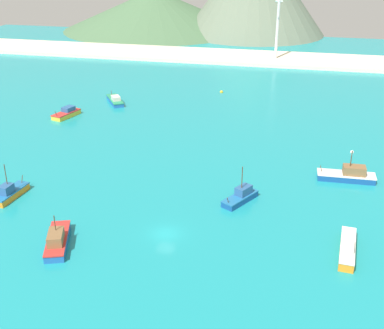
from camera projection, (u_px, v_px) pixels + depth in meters
The scene contains 13 objects.
ground at pixel (206, 156), 100.68m from camera, with size 260.00×280.00×0.50m.
fishing_boat_0 at pixel (348, 248), 68.93m from camera, with size 2.85×9.66×2.44m.
fishing_boat_1 at pixel (10, 193), 83.79m from camera, with size 3.04×7.75×6.30m.
fishing_boat_2 at pixel (348, 175), 89.89m from camera, with size 10.22×3.32×5.69m.
fishing_boat_3 at pixel (115, 100), 131.90m from camera, with size 7.47×9.46×2.22m.
fishing_boat_4 at pixel (241, 196), 82.70m from camera, with size 5.61×7.49×6.25m.
fishing_boat_5 at pixel (57, 240), 70.64m from camera, with size 5.71×9.64×5.01m.
fishing_boat_7 at pixel (67, 113), 121.84m from camera, with size 4.91×8.13×2.47m.
buoy_0 at pixel (352, 152), 101.67m from camera, with size 0.77×0.77×0.77m.
buoy_1 at pixel (221, 92), 141.10m from camera, with size 0.87×0.87×0.87m.
beach_strip at pixel (254, 58), 178.79m from camera, with size 247.00×22.34×1.20m, color beige.
hill_west at pixel (155, 9), 235.07m from camera, with size 85.84×85.84×18.07m.
radio_tower at pixel (278, 25), 171.03m from camera, with size 2.48×1.98×24.78m.
Camera 1 is at (17.70, -60.67, 39.88)m, focal length 46.96 mm.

